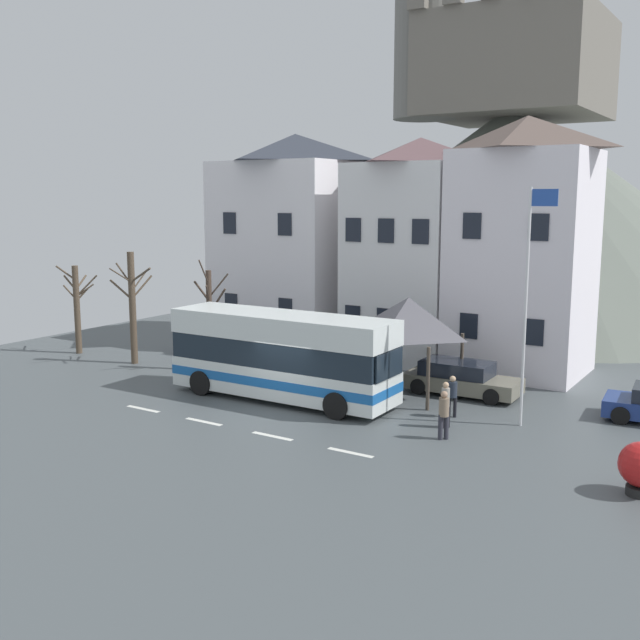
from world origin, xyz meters
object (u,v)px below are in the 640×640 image
bus_shelter (408,317)px  flagpole (528,292)px  pedestrian_01 (445,405)px  pedestrian_02 (444,413)px  townhouse_00 (296,239)px  parked_car_01 (219,342)px  pedestrian_00 (452,392)px  townhouse_02 (523,247)px  bare_tree_01 (77,307)px  transit_bus (282,357)px  bare_tree_00 (133,306)px  bare_tree_02 (210,317)px  parked_car_02 (460,378)px  townhouse_01 (419,249)px  public_bench (452,378)px  hilltop_castle (511,199)px

bus_shelter → flagpole: (5.24, -1.65, 1.52)m
pedestrian_01 → pedestrian_02: pedestrian_02 is taller
townhouse_00 → parked_car_01: size_ratio=2.47×
parked_car_01 → pedestrian_00: size_ratio=2.97×
townhouse_02 → pedestrian_01: 10.70m
bare_tree_01 → pedestrian_01: bearing=-4.4°
pedestrian_00 → transit_bus: bearing=-168.4°
transit_bus → pedestrian_02: size_ratio=5.73×
parked_car_01 → pedestrian_01: size_ratio=2.80×
parked_car_01 → bare_tree_00: 4.74m
pedestrian_00 → flagpole: bearing=7.8°
pedestrian_00 → bare_tree_01: 20.46m
townhouse_00 → pedestrian_00: (13.06, -9.17, -4.68)m
transit_bus → bare_tree_02: bearing=157.4°
parked_car_02 → pedestrian_01: pedestrian_01 is taller
flagpole → bare_tree_00: (-18.72, -0.21, -1.89)m
parked_car_02 → transit_bus: bearing=-142.5°
transit_bus → bus_shelter: bearing=40.7°
townhouse_01 → transit_bus: bearing=-94.4°
pedestrian_01 → bare_tree_02: bare_tree_02 is taller
pedestrian_02 → bare_tree_01: size_ratio=0.36×
pedestrian_00 → flagpole: 4.52m
townhouse_00 → bus_shelter: townhouse_00 is taller
public_bench → bus_shelter: bearing=-124.6°
townhouse_00 → transit_bus: bearing=-58.2°
townhouse_01 → bare_tree_02: 10.86m
pedestrian_00 → public_bench: size_ratio=1.04×
transit_bus → bare_tree_02: bare_tree_02 is taller
hilltop_castle → pedestrian_00: 30.71m
parked_car_01 → townhouse_01: bearing=37.5°
bare_tree_01 → bare_tree_02: size_ratio=0.87×
transit_bus → bare_tree_01: size_ratio=2.09×
transit_bus → public_bench: 7.25m
hilltop_castle → townhouse_00: bearing=-105.2°
pedestrian_00 → pedestrian_01: pedestrian_01 is taller
hilltop_castle → bare_tree_02: size_ratio=7.68×
townhouse_00 → flagpole: (15.54, -8.83, -0.92)m
parked_car_02 → townhouse_02: bearing=80.9°
townhouse_01 → hilltop_castle: (-1.95, 19.76, 2.37)m
townhouse_01 → bare_tree_01: (-14.68, -8.89, -2.95)m
parked_car_01 → hilltop_castle: bearing=80.1°
flagpole → parked_car_01: bearing=168.4°
hilltop_castle → bare_tree_00: 30.47m
pedestrian_02 → public_bench: 6.67m
parked_car_01 → pedestrian_01: 15.20m
public_bench → bare_tree_01: bare_tree_01 is taller
townhouse_02 → flagpole: bearing=-71.1°
transit_bus → pedestrian_01: (6.82, 0.04, -0.89)m
parked_car_02 → public_bench: parked_car_02 is taller
bus_shelter → pedestrian_02: bearing=-52.0°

